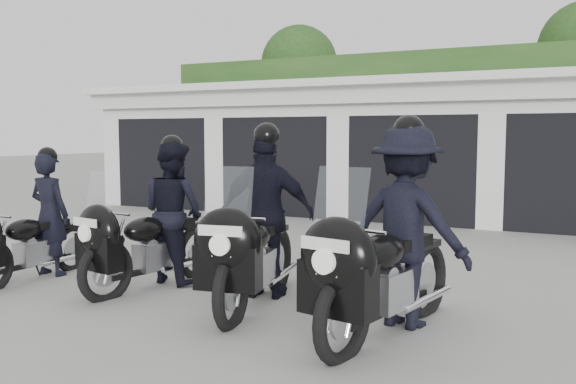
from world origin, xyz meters
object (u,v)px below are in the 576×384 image
at_px(police_bike_a, 33,226).
at_px(police_bike_b, 162,220).
at_px(police_bike_d, 398,237).
at_px(police_bike_c, 261,224).

relative_size(police_bike_a, police_bike_b, 0.92).
xyz_separation_m(police_bike_a, police_bike_d, (4.65, 0.07, 0.20)).
bearing_deg(police_bike_c, police_bike_b, 165.32).
relative_size(police_bike_b, police_bike_c, 0.93).
bearing_deg(police_bike_b, police_bike_d, 2.48).
bearing_deg(police_bike_b, police_bike_c, 5.67).
bearing_deg(police_bike_d, police_bike_c, -179.35).
distance_m(police_bike_a, police_bike_c, 3.08).
distance_m(police_bike_c, police_bike_d, 1.63).
bearing_deg(police_bike_d, police_bike_b, -176.53).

